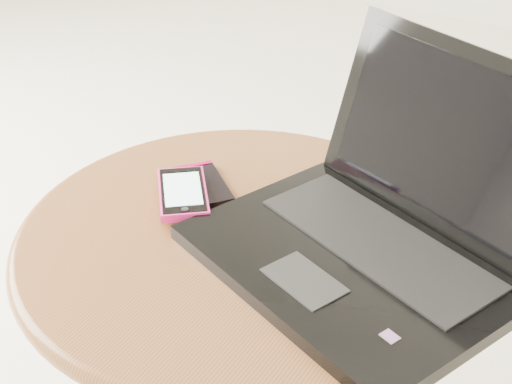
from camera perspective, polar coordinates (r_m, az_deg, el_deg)
The scene contains 4 objects.
table at distance 1.02m, azimuth -1.19°, elevation -7.38°, with size 0.56×0.56×0.45m.
laptop at distance 0.91m, azimuth 8.92°, elevation -2.59°, with size 0.45×0.43×0.23m.
phone_black at distance 1.05m, azimuth -3.88°, elevation 0.51°, with size 0.12×0.11×0.01m.
phone_pink at distance 1.01m, azimuth -5.40°, elevation -0.09°, with size 0.12×0.13×0.01m.
Camera 1 is at (0.49, -0.76, 1.01)m, focal length 54.50 mm.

